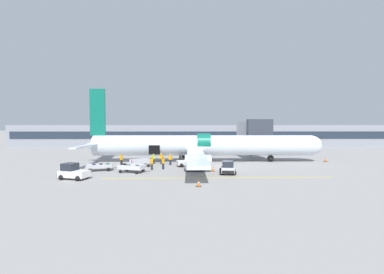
{
  "coord_description": "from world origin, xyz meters",
  "views": [
    {
      "loc": [
        -4.65,
        -35.66,
        5.85
      ],
      "look_at": [
        -4.2,
        1.88,
        4.13
      ],
      "focal_mm": 24.0,
      "sensor_mm": 36.0,
      "label": 1
    }
  ],
  "objects_px": {
    "baggage_cart_loading": "(141,163)",
    "ground_crew_loader_a": "(121,159)",
    "baggage_cart_empty": "(100,167)",
    "baggage_cart_queued": "(132,168)",
    "ground_crew_marshal": "(153,159)",
    "airplane": "(200,146)",
    "ground_crew_supervisor": "(170,159)",
    "baggage_tug_rear": "(73,172)",
    "ground_crew_driver": "(161,158)",
    "ground_crew_loader_b": "(152,163)",
    "ground_crew_helper": "(163,163)",
    "baggage_tug_mid": "(188,162)",
    "baggage_tug_lead": "(228,168)"
  },
  "relations": [
    {
      "from": "ground_crew_helper",
      "to": "baggage_cart_loading",
      "type": "bearing_deg",
      "value": 147.29
    },
    {
      "from": "ground_crew_driver",
      "to": "baggage_tug_lead",
      "type": "bearing_deg",
      "value": -42.08
    },
    {
      "from": "airplane",
      "to": "baggage_tug_mid",
      "type": "bearing_deg",
      "value": -113.56
    },
    {
      "from": "airplane",
      "to": "baggage_tug_rear",
      "type": "height_order",
      "value": "airplane"
    },
    {
      "from": "baggage_cart_queued",
      "to": "baggage_cart_loading",
      "type": "bearing_deg",
      "value": 86.63
    },
    {
      "from": "baggage_tug_lead",
      "to": "baggage_cart_queued",
      "type": "distance_m",
      "value": 11.77
    },
    {
      "from": "ground_crew_supervisor",
      "to": "ground_crew_marshal",
      "type": "bearing_deg",
      "value": 158.14
    },
    {
      "from": "ground_crew_loader_a",
      "to": "ground_crew_helper",
      "type": "distance_m",
      "value": 7.06
    },
    {
      "from": "baggage_tug_mid",
      "to": "ground_crew_driver",
      "type": "distance_m",
      "value": 4.58
    },
    {
      "from": "baggage_tug_lead",
      "to": "airplane",
      "type": "bearing_deg",
      "value": 105.71
    },
    {
      "from": "baggage_tug_mid",
      "to": "baggage_cart_empty",
      "type": "xyz_separation_m",
      "value": [
        -11.27,
        -3.43,
        -0.19
      ]
    },
    {
      "from": "baggage_cart_empty",
      "to": "baggage_tug_mid",
      "type": "bearing_deg",
      "value": 16.94
    },
    {
      "from": "baggage_tug_mid",
      "to": "baggage_cart_loading",
      "type": "distance_m",
      "value": 6.64
    },
    {
      "from": "airplane",
      "to": "baggage_cart_queued",
      "type": "relative_size",
      "value": 9.21
    },
    {
      "from": "baggage_tug_rear",
      "to": "ground_crew_driver",
      "type": "xyz_separation_m",
      "value": [
        8.45,
        10.78,
        0.13
      ]
    },
    {
      "from": "ground_crew_loader_a",
      "to": "ground_crew_supervisor",
      "type": "relative_size",
      "value": 1.07
    },
    {
      "from": "ground_crew_loader_b",
      "to": "ground_crew_supervisor",
      "type": "height_order",
      "value": "ground_crew_loader_b"
    },
    {
      "from": "baggage_cart_loading",
      "to": "baggage_cart_empty",
      "type": "height_order",
      "value": "baggage_cart_loading"
    },
    {
      "from": "baggage_cart_queued",
      "to": "baggage_tug_lead",
      "type": "bearing_deg",
      "value": -5.39
    },
    {
      "from": "baggage_tug_rear",
      "to": "ground_crew_loader_b",
      "type": "distance_m",
      "value": 9.55
    },
    {
      "from": "airplane",
      "to": "ground_crew_marshal",
      "type": "distance_m",
      "value": 7.7
    },
    {
      "from": "airplane",
      "to": "baggage_cart_empty",
      "type": "distance_m",
      "value": 15.56
    },
    {
      "from": "ground_crew_loader_b",
      "to": "ground_crew_supervisor",
      "type": "relative_size",
      "value": 1.04
    },
    {
      "from": "airplane",
      "to": "ground_crew_loader_a",
      "type": "relative_size",
      "value": 21.86
    },
    {
      "from": "baggage_cart_loading",
      "to": "baggage_cart_empty",
      "type": "relative_size",
      "value": 0.85
    },
    {
      "from": "baggage_cart_loading",
      "to": "ground_crew_helper",
      "type": "relative_size",
      "value": 2.15
    },
    {
      "from": "ground_crew_loader_a",
      "to": "baggage_cart_empty",
      "type": "bearing_deg",
      "value": -112.46
    },
    {
      "from": "baggage_cart_empty",
      "to": "ground_crew_driver",
      "type": "distance_m",
      "value": 9.23
    },
    {
      "from": "ground_crew_supervisor",
      "to": "ground_crew_marshal",
      "type": "distance_m",
      "value": 2.86
    },
    {
      "from": "baggage_cart_queued",
      "to": "ground_crew_marshal",
      "type": "height_order",
      "value": "ground_crew_marshal"
    },
    {
      "from": "baggage_tug_rear",
      "to": "baggage_cart_loading",
      "type": "relative_size",
      "value": 0.97
    },
    {
      "from": "ground_crew_loader_a",
      "to": "baggage_tug_lead",
      "type": "bearing_deg",
      "value": -23.74
    },
    {
      "from": "baggage_tug_lead",
      "to": "baggage_cart_empty",
      "type": "bearing_deg",
      "value": 171.83
    },
    {
      "from": "baggage_cart_loading",
      "to": "ground_crew_loader_a",
      "type": "bearing_deg",
      "value": 162.64
    },
    {
      "from": "baggage_cart_loading",
      "to": "ground_crew_supervisor",
      "type": "bearing_deg",
      "value": 21.11
    },
    {
      "from": "airplane",
      "to": "baggage_tug_rear",
      "type": "bearing_deg",
      "value": -137.84
    },
    {
      "from": "airplane",
      "to": "baggage_tug_mid",
      "type": "distance_m",
      "value": 5.25
    },
    {
      "from": "baggage_tug_lead",
      "to": "baggage_cart_empty",
      "type": "relative_size",
      "value": 0.71
    },
    {
      "from": "baggage_cart_queued",
      "to": "ground_crew_helper",
      "type": "distance_m",
      "value": 4.23
    },
    {
      "from": "airplane",
      "to": "baggage_cart_loading",
      "type": "distance_m",
      "value": 10.05
    },
    {
      "from": "ground_crew_loader_b",
      "to": "ground_crew_supervisor",
      "type": "xyz_separation_m",
      "value": [
        2.13,
        4.2,
        -0.03
      ]
    },
    {
      "from": "airplane",
      "to": "ground_crew_helper",
      "type": "distance_m",
      "value": 8.87
    },
    {
      "from": "airplane",
      "to": "ground_crew_driver",
      "type": "relative_size",
      "value": 23.1
    },
    {
      "from": "baggage_cart_queued",
      "to": "ground_crew_loader_b",
      "type": "relative_size",
      "value": 2.45
    },
    {
      "from": "ground_crew_loader_b",
      "to": "ground_crew_marshal",
      "type": "height_order",
      "value": "ground_crew_loader_b"
    },
    {
      "from": "baggage_cart_loading",
      "to": "baggage_cart_queued",
      "type": "xyz_separation_m",
      "value": [
        -0.25,
        -4.31,
        -0.03
      ]
    },
    {
      "from": "baggage_cart_loading",
      "to": "ground_crew_supervisor",
      "type": "relative_size",
      "value": 2.21
    },
    {
      "from": "ground_crew_supervisor",
      "to": "airplane",
      "type": "bearing_deg",
      "value": 35.67
    },
    {
      "from": "baggage_cart_loading",
      "to": "baggage_tug_rear",
      "type": "bearing_deg",
      "value": -125.26
    },
    {
      "from": "ground_crew_marshal",
      "to": "airplane",
      "type": "bearing_deg",
      "value": 16.94
    }
  ]
}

